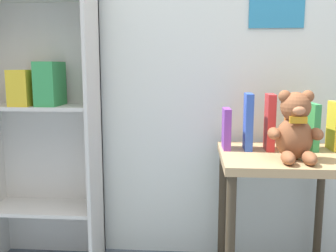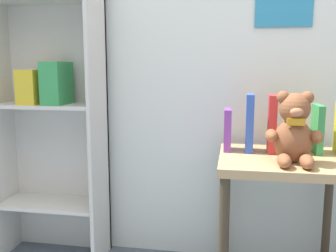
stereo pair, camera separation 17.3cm
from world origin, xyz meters
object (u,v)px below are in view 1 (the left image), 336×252
Objects in this scene: teddy_bear at (295,129)px; book_standing_green at (312,127)px; book_standing_purple at (226,129)px; bookshelf_side at (42,89)px; book_standing_blue at (248,122)px; display_table at (282,177)px; book_standing_red at (270,122)px; book_standing_yellow at (334,126)px; book_standing_orange at (290,127)px.

book_standing_green is at bearing 57.59° from teddy_bear.
teddy_bear reaches higher than book_standing_purple.
bookshelf_side reaches higher than book_standing_blue.
teddy_bear is at bearing -48.03° from book_standing_blue.
display_table is 0.28m from book_standing_green.
book_standing_purple is at bearing -178.05° from book_standing_red.
book_standing_purple is (-0.25, 0.09, 0.20)m from display_table.
book_standing_purple is 0.50m from book_standing_yellow.
book_standing_orange reaches higher than book_standing_purple.
book_standing_blue is at bearing -173.89° from book_standing_orange.
book_standing_purple is at bearing 143.29° from teddy_bear.
teddy_bear is 1.29× the size of book_standing_yellow.
book_standing_orange is (0.03, 0.21, -0.02)m from teddy_bear.
display_table is (1.18, -0.19, -0.38)m from bookshelf_side.
book_standing_blue reaches higher than book_standing_green.
bookshelf_side is at bearing 176.95° from book_standing_yellow.
book_standing_blue is at bearing -4.18° from book_standing_purple.
display_table is at bearing -9.35° from bookshelf_side.
book_standing_red is 1.20× the size of book_standing_green.
book_standing_blue is 1.01× the size of book_standing_red.
book_standing_green reaches higher than book_standing_orange.
book_standing_purple is (-0.26, 0.20, -0.04)m from teddy_bear.
display_table is 2.47× the size of book_standing_blue.
display_table is 0.24m from book_standing_orange.
display_table is at bearing -57.72° from book_standing_red.
book_standing_purple is 0.85× the size of book_standing_yellow.
bookshelf_side is 1.14m from book_standing_red.
book_standing_purple is 0.73× the size of book_standing_blue.
book_standing_red reaches higher than book_standing_purple.
book_standing_red is 1.15× the size of book_standing_yellow.
book_standing_red reaches higher than book_standing_green.
book_standing_blue is 1.21× the size of book_standing_green.
book_standing_orange is (0.05, 0.10, 0.21)m from display_table.
book_standing_red is at bearing -175.81° from book_standing_yellow.
book_standing_red is (-0.05, 0.09, 0.24)m from display_table.
teddy_bear is (0.02, -0.11, 0.24)m from display_table.
book_standing_orange is at bearing -178.50° from book_standing_yellow.
bookshelf_side is at bearing 175.24° from book_standing_blue.
book_standing_yellow is (0.20, 0.00, 0.01)m from book_standing_orange.
book_standing_red is 0.30m from book_standing_yellow.
book_standing_blue reaches higher than display_table.
bookshelf_side is 1.24m from teddy_bear.
bookshelf_side reaches higher than book_standing_purple.
book_standing_yellow is (0.40, 0.02, -0.02)m from book_standing_blue.
book_standing_green is 0.10m from book_standing_yellow.
teddy_bear is at bearing -81.51° from display_table.
teddy_bear is 0.32m from book_standing_yellow.
book_standing_purple is 0.40m from book_standing_green.
book_standing_orange is (1.23, -0.09, -0.17)m from bookshelf_side.
teddy_bear reaches higher than display_table.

